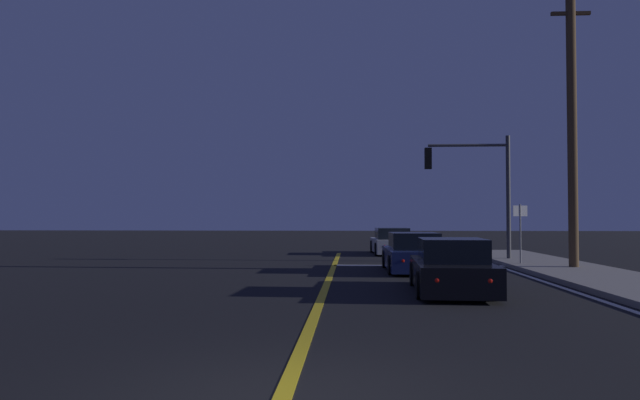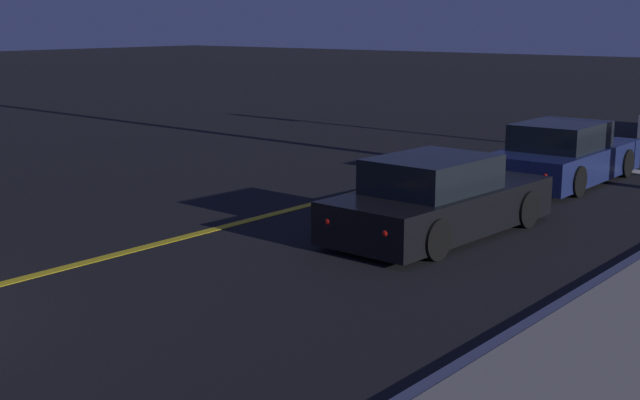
% 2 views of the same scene
% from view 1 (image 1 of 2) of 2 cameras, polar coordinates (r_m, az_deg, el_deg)
% --- Properties ---
extents(lane_line_center, '(0.20, 31.56, 0.01)m').
position_cam_1_polar(lane_line_center, '(15.25, 0.46, -8.66)').
color(lane_line_center, gold).
rests_on(lane_line_center, ground).
extents(lane_line_edge_right, '(0.16, 31.56, 0.01)m').
position_cam_1_polar(lane_line_edge_right, '(16.20, 23.28, -8.11)').
color(lane_line_edge_right, silver).
rests_on(lane_line_edge_right, ground).
extents(stop_bar, '(6.48, 0.50, 0.01)m').
position_cam_1_polar(stop_bar, '(23.12, 9.48, -6.28)').
color(stop_bar, silver).
rests_on(stop_bar, ground).
extents(car_distant_tail_navy, '(1.98, 4.66, 1.34)m').
position_cam_1_polar(car_distant_tail_navy, '(20.70, 9.00, -5.22)').
color(car_distant_tail_navy, navy).
rests_on(car_distant_tail_navy, ground).
extents(car_lead_oncoming_silver, '(2.08, 4.76, 1.34)m').
position_cam_1_polar(car_lead_oncoming_silver, '(30.38, 6.92, -4.12)').
color(car_lead_oncoming_silver, '#B2B5BA').
rests_on(car_lead_oncoming_silver, ground).
extents(car_mid_block_black, '(2.03, 4.56, 1.34)m').
position_cam_1_polar(car_mid_block_black, '(15.01, 12.57, -6.52)').
color(car_mid_block_black, black).
rests_on(car_mid_block_black, ground).
extents(traffic_signal_near_right, '(3.58, 0.28, 5.33)m').
position_cam_1_polar(traffic_signal_near_right, '(25.80, 14.92, 2.09)').
color(traffic_signal_near_right, '#38383D').
rests_on(traffic_signal_near_right, ground).
extents(utility_pole_right, '(1.61, 0.33, 10.43)m').
position_cam_1_polar(utility_pole_right, '(22.56, 23.18, 7.39)').
color(utility_pole_right, '#4C3823').
rests_on(utility_pole_right, ground).
extents(street_sign_corner, '(0.56, 0.14, 2.36)m').
position_cam_1_polar(street_sign_corner, '(23.27, 18.80, -2.28)').
color(street_sign_corner, slate).
rests_on(street_sign_corner, ground).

